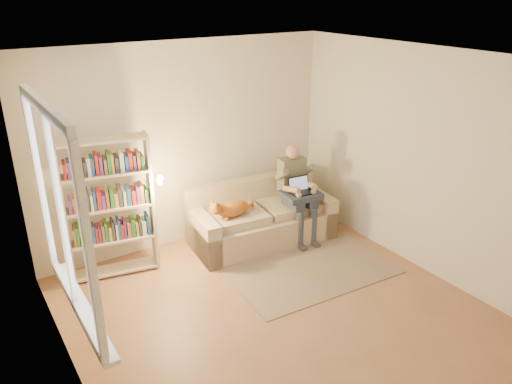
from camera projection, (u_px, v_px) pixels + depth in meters
floor at (289, 323)px, 5.09m from camera, size 4.50×4.50×0.00m
ceiling at (297, 63)px, 4.09m from camera, size 4.00×4.50×0.02m
wall_left at (69, 269)px, 3.58m from camera, size 0.02×4.50×2.60m
wall_right at (435, 167)px, 5.59m from camera, size 0.02×4.50×2.60m
wall_back at (186, 145)px, 6.33m from camera, size 4.00×0.02×2.60m
window at (68, 247)px, 3.74m from camera, size 0.12×1.52×1.69m
sofa at (261, 220)px, 6.64m from camera, size 1.94×1.02×0.79m
person at (296, 187)px, 6.54m from camera, size 0.39×0.58×1.28m
cat at (233, 208)px, 6.23m from camera, size 0.67×0.27×0.24m
blanket at (296, 196)px, 6.45m from camera, size 0.51×0.44×0.08m
laptop at (296, 189)px, 6.42m from camera, size 0.32×0.26×0.26m
bookshelf at (109, 202)px, 5.63m from camera, size 1.10×0.50×1.67m
rug at (312, 271)px, 6.00m from camera, size 2.01×1.26×0.01m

